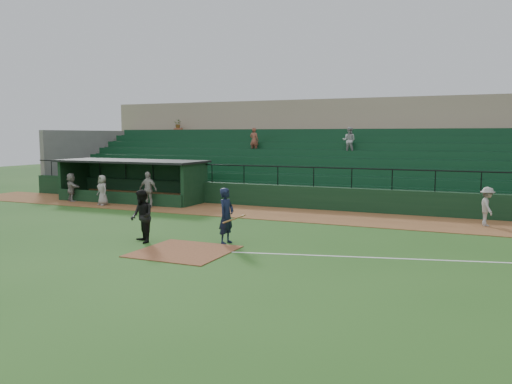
% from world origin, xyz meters
% --- Properties ---
extents(ground, '(90.00, 90.00, 0.00)m').
position_xyz_m(ground, '(0.00, 0.00, 0.00)').
color(ground, '#25511A').
rests_on(ground, ground).
extents(warning_track, '(40.00, 4.00, 0.03)m').
position_xyz_m(warning_track, '(0.00, 8.00, 0.01)').
color(warning_track, brown).
rests_on(warning_track, ground).
extents(home_plate_dirt, '(3.00, 3.00, 0.03)m').
position_xyz_m(home_plate_dirt, '(0.00, -1.00, 0.01)').
color(home_plate_dirt, brown).
rests_on(home_plate_dirt, ground).
extents(foul_line, '(17.49, 4.44, 0.01)m').
position_xyz_m(foul_line, '(8.00, 1.20, 0.01)').
color(foul_line, white).
rests_on(foul_line, ground).
extents(stadium_structure, '(38.00, 13.08, 6.40)m').
position_xyz_m(stadium_structure, '(-0.00, 16.46, 2.30)').
color(stadium_structure, black).
rests_on(stadium_structure, ground).
extents(dugout, '(8.90, 3.20, 2.42)m').
position_xyz_m(dugout, '(-9.75, 9.56, 1.33)').
color(dugout, black).
rests_on(dugout, ground).
extents(batter_at_plate, '(1.07, 0.78, 2.01)m').
position_xyz_m(batter_at_plate, '(0.71, 0.75, 1.01)').
color(batter_at_plate, black).
rests_on(batter_at_plate, ground).
extents(umpire, '(1.18, 1.14, 1.92)m').
position_xyz_m(umpire, '(-2.17, -0.33, 0.96)').
color(umpire, black).
rests_on(umpire, ground).
extents(runner, '(0.86, 1.19, 1.67)m').
position_xyz_m(runner, '(9.27, 8.27, 0.86)').
color(runner, gray).
rests_on(runner, warning_track).
extents(dugout_player_a, '(1.14, 0.53, 1.90)m').
position_xyz_m(dugout_player_a, '(-7.34, 7.33, 0.98)').
color(dugout_player_a, '#ACA6A1').
rests_on(dugout_player_a, warning_track).
extents(dugout_player_b, '(0.95, 0.78, 1.66)m').
position_xyz_m(dugout_player_b, '(-10.06, 6.92, 0.86)').
color(dugout_player_b, gray).
rests_on(dugout_player_b, warning_track).
extents(dugout_player_c, '(1.57, 1.14, 1.64)m').
position_xyz_m(dugout_player_c, '(-12.87, 7.54, 0.85)').
color(dugout_player_c, gray).
rests_on(dugout_player_c, warning_track).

